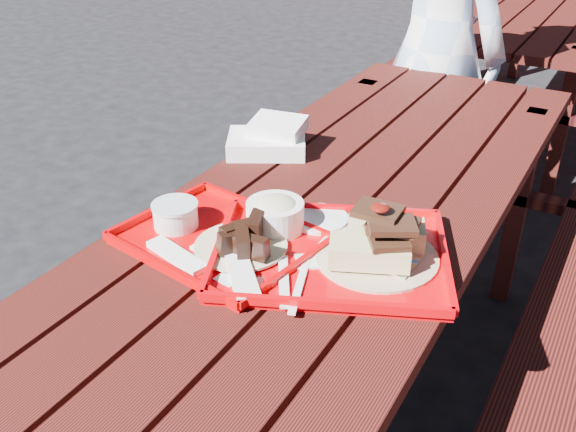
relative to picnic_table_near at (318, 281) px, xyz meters
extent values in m
cube|color=#4B170E|center=(-0.30, 0.00, 0.17)|extent=(0.14, 2.40, 0.04)
cube|color=#4B170E|center=(-0.15, 0.00, 0.17)|extent=(0.14, 2.40, 0.04)
cube|color=#4B170E|center=(0.00, 0.00, 0.17)|extent=(0.14, 2.40, 0.04)
cube|color=#4B170E|center=(0.15, 0.00, 0.17)|extent=(0.14, 2.40, 0.04)
cube|color=#4B170E|center=(0.30, 0.00, 0.17)|extent=(0.14, 2.40, 0.04)
cube|color=#4B170E|center=(-0.58, 0.00, -0.13)|extent=(0.25, 2.40, 0.04)
cube|color=#4B170E|center=(-0.58, 0.84, -0.35)|extent=(0.06, 0.06, 0.42)
cube|color=#4B170E|center=(0.58, 0.00, -0.13)|extent=(0.25, 2.40, 0.04)
cube|color=#4B170E|center=(-0.30, 0.96, -0.19)|extent=(0.06, 0.06, 0.75)
cube|color=#4B170E|center=(0.30, 0.96, -0.19)|extent=(0.06, 0.06, 0.75)
cube|color=#4B170E|center=(0.00, 0.96, -0.13)|extent=(1.40, 0.06, 0.04)
cube|color=#4B170E|center=(-0.15, 2.80, 0.17)|extent=(0.14, 2.40, 0.04)
cube|color=#4B170E|center=(0.00, 2.80, 0.17)|extent=(0.14, 2.40, 0.04)
cube|color=#4B170E|center=(-0.58, 2.80, -0.13)|extent=(0.25, 2.40, 0.04)
cube|color=#4B170E|center=(-0.58, 1.96, -0.35)|extent=(0.06, 0.06, 0.42)
cube|color=#4B170E|center=(-0.58, 3.64, -0.35)|extent=(0.06, 0.06, 0.42)
cube|color=#4B170E|center=(-0.30, 1.84, -0.19)|extent=(0.06, 0.06, 0.75)
cube|color=#4B170E|center=(0.30, 1.84, -0.19)|extent=(0.06, 0.06, 0.75)
cube|color=#4B170E|center=(-0.30, 3.76, -0.19)|extent=(0.06, 0.06, 0.75)
cube|color=#4B170E|center=(0.00, 1.84, -0.13)|extent=(1.40, 0.06, 0.04)
cube|color=#4B170E|center=(0.00, 3.76, -0.13)|extent=(1.40, 0.06, 0.04)
cube|color=#D10107|center=(0.11, -0.16, 0.20)|extent=(0.57, 0.51, 0.01)
cube|color=#D10107|center=(0.03, 0.00, 0.21)|extent=(0.43, 0.20, 0.02)
cube|color=#D10107|center=(0.18, -0.32, 0.21)|extent=(0.43, 0.20, 0.02)
cube|color=#D10107|center=(0.32, -0.07, 0.21)|extent=(0.15, 0.33, 0.02)
cube|color=#D10107|center=(-0.11, -0.25, 0.21)|extent=(0.15, 0.33, 0.02)
cylinder|color=tan|center=(0.19, -0.12, 0.21)|extent=(0.25, 0.25, 0.01)
cube|color=#C4B87D|center=(0.19, -0.16, 0.24)|extent=(0.17, 0.13, 0.05)
cube|color=#C4B87D|center=(0.19, -0.08, 0.24)|extent=(0.17, 0.13, 0.05)
ellipsoid|color=#570D08|center=(0.19, -0.12, 0.33)|extent=(0.04, 0.04, 0.02)
cylinder|color=white|center=(-0.05, -0.12, 0.23)|extent=(0.13, 0.13, 0.06)
ellipsoid|color=beige|center=(-0.05, -0.12, 0.25)|extent=(0.11, 0.11, 0.05)
cylinder|color=white|center=(0.02, -0.05, 0.21)|extent=(0.13, 0.13, 0.01)
cube|color=white|center=(-0.02, -0.31, 0.21)|extent=(0.18, 0.18, 0.02)
cube|color=white|center=(0.07, -0.29, 0.21)|extent=(0.10, 0.15, 0.01)
cube|color=white|center=(0.10, -0.29, 0.21)|extent=(0.07, 0.17, 0.01)
cube|color=white|center=(0.08, -0.21, 0.20)|extent=(0.07, 0.07, 0.00)
cube|color=#C60003|center=(-0.13, -0.22, 0.20)|extent=(0.43, 0.36, 0.01)
cube|color=#C60003|center=(-0.10, -0.07, 0.21)|extent=(0.39, 0.07, 0.02)
cube|color=#C60003|center=(-0.15, -0.37, 0.21)|extent=(0.39, 0.07, 0.02)
cube|color=#C60003|center=(0.07, -0.25, 0.21)|extent=(0.06, 0.30, 0.02)
cube|color=#C60003|center=(-0.32, -0.19, 0.21)|extent=(0.06, 0.30, 0.02)
cube|color=white|center=(-0.08, -0.23, 0.20)|extent=(0.15, 0.15, 0.01)
cylinder|color=#C0B189|center=(-0.07, -0.23, 0.21)|extent=(0.20, 0.20, 0.01)
cylinder|color=silver|center=(-0.25, -0.22, 0.22)|extent=(0.10, 0.10, 0.05)
cylinder|color=silver|center=(-0.25, -0.22, 0.25)|extent=(0.10, 0.10, 0.01)
cube|color=white|center=(-0.16, -0.33, 0.21)|extent=(0.16, 0.08, 0.01)
cube|color=silver|center=(-0.03, -0.34, 0.20)|extent=(0.05, 0.04, 0.00)
cube|color=white|center=(-0.29, 0.24, 0.21)|extent=(0.26, 0.24, 0.05)
cube|color=white|center=(-0.28, 0.27, 0.26)|extent=(0.16, 0.14, 0.04)
imported|color=#A8C4EB|center=(-0.17, 1.33, 0.25)|extent=(0.68, 0.55, 1.63)
camera|label=1|loc=(0.58, -1.16, 0.93)|focal=40.00mm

